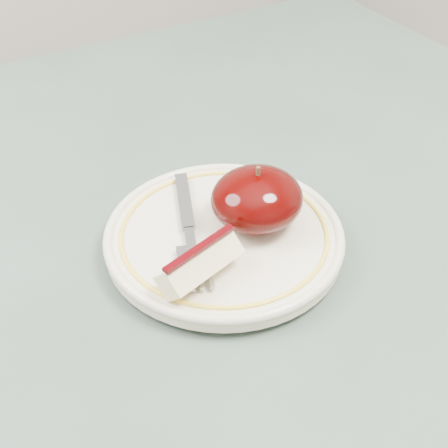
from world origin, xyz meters
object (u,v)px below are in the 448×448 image
plate (224,236)px  apple_half (257,199)px  table (247,275)px  fork (189,230)px

plate → apple_half: size_ratio=2.57×
table → apple_half: size_ratio=10.76×
plate → apple_half: (0.03, -0.00, 0.03)m
table → fork: bearing=-164.5°
table → fork: 0.14m
apple_half → fork: apple_half is taller
table → apple_half: 0.14m
plate → fork: bearing=153.4°
plate → apple_half: apple_half is taller
apple_half → table: bearing=66.8°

